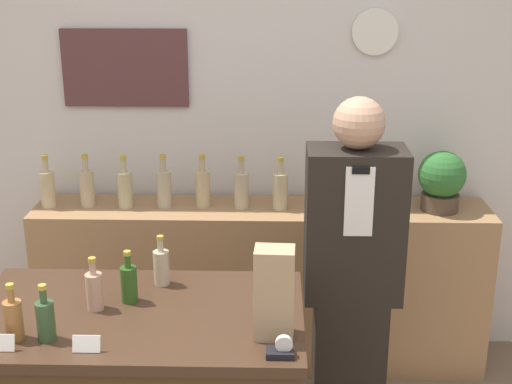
{
  "coord_description": "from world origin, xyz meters",
  "views": [
    {
      "loc": [
        0.19,
        -1.75,
        2.17
      ],
      "look_at": [
        0.12,
        1.13,
        1.2
      ],
      "focal_mm": 50.0,
      "sensor_mm": 36.0,
      "label": 1
    }
  ],
  "objects_px": {
    "paper_bag": "(274,293)",
    "shopkeeper": "(351,283)",
    "potted_plant": "(442,180)",
    "tape_dispenser": "(281,350)"
  },
  "relations": [
    {
      "from": "shopkeeper",
      "to": "tape_dispenser",
      "type": "height_order",
      "value": "shopkeeper"
    },
    {
      "from": "shopkeeper",
      "to": "tape_dispenser",
      "type": "relative_size",
      "value": 18.1
    },
    {
      "from": "shopkeeper",
      "to": "paper_bag",
      "type": "relative_size",
      "value": 5.13
    },
    {
      "from": "potted_plant",
      "to": "tape_dispenser",
      "type": "xyz_separation_m",
      "value": [
        -0.83,
        -1.5,
        -0.1
      ]
    },
    {
      "from": "paper_bag",
      "to": "potted_plant",
      "type": "bearing_deg",
      "value": 58.12
    },
    {
      "from": "tape_dispenser",
      "to": "paper_bag",
      "type": "bearing_deg",
      "value": 100.91
    },
    {
      "from": "potted_plant",
      "to": "paper_bag",
      "type": "bearing_deg",
      "value": -121.88
    },
    {
      "from": "shopkeeper",
      "to": "paper_bag",
      "type": "distance_m",
      "value": 0.82
    },
    {
      "from": "paper_bag",
      "to": "shopkeeper",
      "type": "bearing_deg",
      "value": 63.96
    },
    {
      "from": "potted_plant",
      "to": "paper_bag",
      "type": "relative_size",
      "value": 0.99
    }
  ]
}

